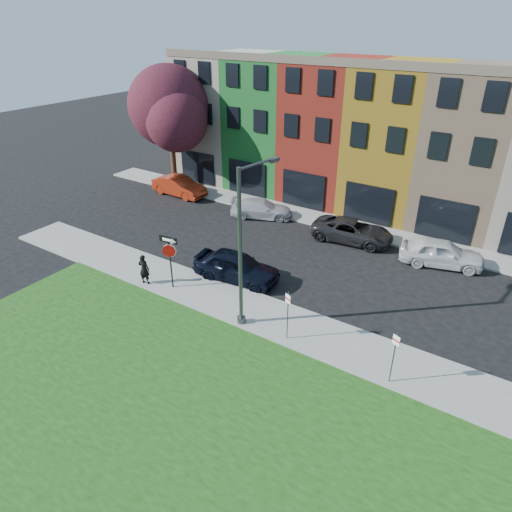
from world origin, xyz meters
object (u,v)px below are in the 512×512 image
Objects in this scene: stop_sign at (169,252)px; sedan_near at (236,266)px; man at (144,269)px; street_lamp at (244,249)px.

stop_sign is 0.59× the size of sedan_near.
stop_sign is at bearing 132.69° from sedan_near.
stop_sign reaches higher than man.
sedan_near is 5.03m from street_lamp.
sedan_near is at bearing 41.49° from stop_sign.
stop_sign is at bearing -174.33° from street_lamp.
man is at bearing -168.93° from street_lamp.
street_lamp is at bearing -145.82° from sedan_near.
stop_sign is 5.17m from street_lamp.
sedan_near is (3.77, 3.15, -0.15)m from man.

